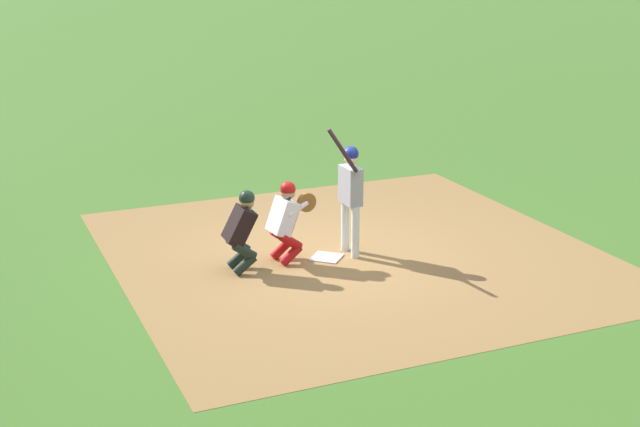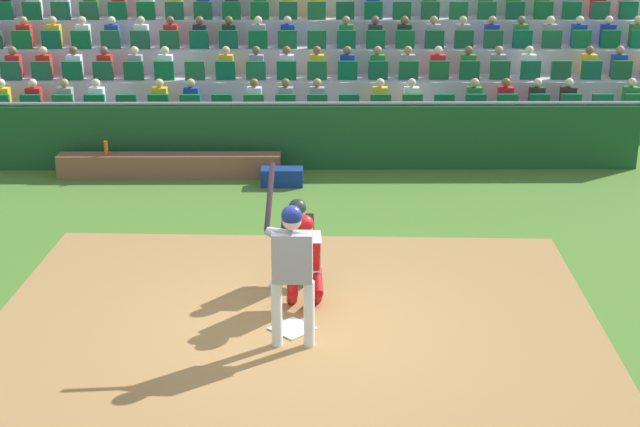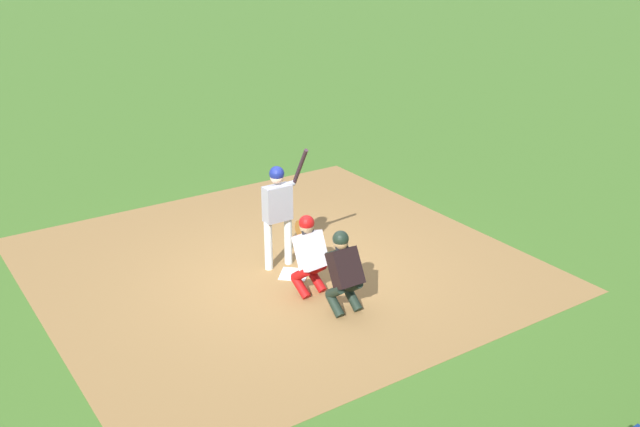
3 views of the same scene
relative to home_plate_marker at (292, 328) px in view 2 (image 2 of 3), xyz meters
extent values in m
plane|color=#416C25|center=(0.00, 0.00, -0.02)|extent=(160.00, 160.00, 0.00)
cube|color=olive|center=(0.00, 0.50, -0.01)|extent=(7.90, 7.71, 0.01)
cube|color=white|center=(0.00, 0.00, 0.00)|extent=(0.62, 0.62, 0.02)
cylinder|color=silver|center=(-0.21, 0.43, 0.40)|extent=(0.13, 0.13, 0.84)
cylinder|color=silver|center=(0.17, 0.41, 0.40)|extent=(0.13, 0.13, 0.84)
cube|color=gray|center=(-0.02, 0.42, 1.12)|extent=(0.47, 0.24, 0.59)
sphere|color=beige|center=(-0.02, 0.42, 1.56)|extent=(0.22, 0.22, 0.22)
sphere|color=navy|center=(-0.02, 0.42, 1.62)|extent=(0.24, 0.24, 0.24)
cylinder|color=gray|center=(0.03, 0.39, 1.40)|extent=(0.50, 0.16, 0.14)
cylinder|color=gray|center=(0.22, 0.39, 1.40)|extent=(0.18, 0.15, 0.13)
cylinder|color=black|center=(0.24, 0.14, 1.76)|extent=(0.13, 0.50, 0.71)
sphere|color=black|center=(0.27, 0.36, 1.42)|extent=(0.06, 0.06, 0.06)
cylinder|color=#AF1010|center=(-0.31, -0.64, 0.14)|extent=(0.16, 0.39, 0.34)
cylinder|color=#AF1010|center=(-0.31, -0.64, 0.36)|extent=(0.16, 0.39, 0.33)
cylinder|color=#AF1010|center=(0.01, -0.62, 0.14)|extent=(0.16, 0.39, 0.34)
cylinder|color=#AF1010|center=(0.01, -0.62, 0.36)|extent=(0.16, 0.39, 0.33)
cube|color=silver|center=(-0.14, -0.68, 0.72)|extent=(0.45, 0.45, 0.60)
cube|color=#AF1010|center=(-0.15, -0.56, 0.72)|extent=(0.39, 0.23, 0.45)
sphere|color=#A1815C|center=(-0.15, -0.58, 1.09)|extent=(0.22, 0.22, 0.22)
cube|color=black|center=(-0.15, -0.58, 1.09)|extent=(0.20, 0.12, 0.20)
sphere|color=#AF1010|center=(-0.15, -0.58, 1.15)|extent=(0.24, 0.24, 0.24)
cylinder|color=brown|center=(-0.04, -0.32, 0.93)|extent=(0.09, 0.30, 0.30)
cylinder|color=silver|center=(0.00, -0.49, 0.86)|extent=(0.18, 0.40, 0.22)
cylinder|color=black|center=(-0.22, -1.39, 0.14)|extent=(0.16, 0.39, 0.34)
cylinder|color=black|center=(-0.22, -1.39, 0.36)|extent=(0.16, 0.39, 0.33)
cylinder|color=black|center=(0.10, -1.41, 0.14)|extent=(0.16, 0.39, 0.34)
cylinder|color=black|center=(0.10, -1.41, 0.36)|extent=(0.16, 0.39, 0.33)
cube|color=black|center=(-0.06, -1.42, 0.71)|extent=(0.45, 0.50, 0.60)
cube|color=black|center=(-0.05, -1.31, 0.71)|extent=(0.40, 0.28, 0.43)
sphere|color=#A3794F|center=(-0.05, -1.29, 1.06)|extent=(0.22, 0.22, 0.22)
cube|color=black|center=(-0.05, -1.29, 1.06)|extent=(0.21, 0.14, 0.19)
sphere|color=black|center=(-0.05, -1.29, 1.12)|extent=(0.24, 0.24, 0.24)
cube|color=#174821|center=(0.00, -6.90, 0.60)|extent=(13.03, 0.24, 1.24)
cylinder|color=gray|center=(0.00, -6.90, 1.26)|extent=(13.03, 0.07, 0.07)
cube|color=brown|center=(2.44, -6.35, 0.20)|extent=(4.17, 0.40, 0.44)
cylinder|color=#D04B15|center=(3.60, -6.29, 0.56)|extent=(0.07, 0.07, 0.27)
cube|color=navy|center=(0.32, -5.80, 0.15)|extent=(0.76, 0.36, 0.32)
cube|color=#A19EA0|center=(0.00, -9.37, 0.25)|extent=(17.42, 1.00, 0.54)
cube|color=#0F562C|center=(-7.20, -9.22, 0.73)|extent=(0.44, 0.10, 0.42)
cube|color=#2C7037|center=(-7.20, -9.47, 0.78)|extent=(0.32, 0.22, 0.52)
sphere|color=#D7AF8D|center=(-7.20, -9.47, 1.14)|extent=(0.19, 0.19, 0.19)
cube|color=#0D5337|center=(-6.51, -9.22, 0.73)|extent=(0.44, 0.10, 0.42)
cube|color=#0E5131|center=(-5.83, -9.22, 0.73)|extent=(0.44, 0.10, 0.42)
cube|color=#2A2322|center=(-5.83, -9.47, 0.78)|extent=(0.32, 0.22, 0.52)
sphere|color=beige|center=(-5.83, -9.47, 1.14)|extent=(0.19, 0.19, 0.19)
cube|color=#0B4F37|center=(-5.14, -9.22, 0.73)|extent=(0.44, 0.10, 0.42)
cube|color=#232D22|center=(-5.14, -9.47, 0.78)|extent=(0.32, 0.22, 0.52)
sphere|color=beige|center=(-5.14, -9.47, 1.14)|extent=(0.19, 0.19, 0.19)
cube|color=#0D5532|center=(-4.46, -9.22, 0.73)|extent=(0.44, 0.10, 0.42)
cube|color=red|center=(-4.46, -9.47, 0.78)|extent=(0.32, 0.22, 0.52)
sphere|color=brown|center=(-4.46, -9.47, 1.14)|extent=(0.19, 0.19, 0.19)
cube|color=#0E4F36|center=(-3.77, -9.22, 0.73)|extent=(0.44, 0.10, 0.42)
cube|color=#277130|center=(-3.77, -9.47, 0.78)|extent=(0.32, 0.22, 0.52)
sphere|color=tan|center=(-3.77, -9.47, 1.14)|extent=(0.19, 0.19, 0.19)
cube|color=#0A5232|center=(-3.09, -9.22, 0.73)|extent=(0.44, 0.10, 0.42)
cube|color=#15542B|center=(-2.40, -9.22, 0.73)|extent=(0.44, 0.10, 0.42)
cube|color=white|center=(-2.40, -9.47, 0.78)|extent=(0.32, 0.22, 0.52)
sphere|color=beige|center=(-2.40, -9.47, 1.14)|extent=(0.19, 0.19, 0.19)
cube|color=#17522E|center=(-1.71, -9.22, 0.73)|extent=(0.44, 0.10, 0.42)
cube|color=gold|center=(-1.71, -9.47, 0.78)|extent=(0.32, 0.22, 0.52)
sphere|color=beige|center=(-1.71, -9.47, 1.14)|extent=(0.19, 0.19, 0.19)
cube|color=#0D4F37|center=(-1.03, -9.22, 0.73)|extent=(0.44, 0.10, 0.42)
cube|color=#134E33|center=(-0.34, -9.22, 0.73)|extent=(0.44, 0.10, 0.42)
cube|color=gray|center=(-0.34, -9.47, 0.78)|extent=(0.32, 0.22, 0.52)
sphere|color=#A97E56|center=(-0.34, -9.47, 1.14)|extent=(0.19, 0.19, 0.19)
cube|color=#0B5A2D|center=(0.34, -9.22, 0.73)|extent=(0.44, 0.10, 0.42)
cube|color=gray|center=(0.34, -9.47, 0.78)|extent=(0.32, 0.22, 0.52)
sphere|color=brown|center=(0.34, -9.47, 1.14)|extent=(0.19, 0.19, 0.19)
cube|color=#145C2A|center=(1.03, -9.22, 0.73)|extent=(0.44, 0.10, 0.42)
cube|color=silver|center=(1.03, -9.47, 0.78)|extent=(0.32, 0.22, 0.52)
sphere|color=brown|center=(1.03, -9.47, 1.14)|extent=(0.19, 0.19, 0.19)
cube|color=#0A512E|center=(1.71, -9.22, 0.73)|extent=(0.44, 0.10, 0.42)
cube|color=#105638|center=(2.40, -9.22, 0.73)|extent=(0.44, 0.10, 0.42)
cube|color=navy|center=(2.40, -9.47, 0.78)|extent=(0.32, 0.22, 0.52)
sphere|color=tan|center=(2.40, -9.47, 1.14)|extent=(0.19, 0.19, 0.19)
cube|color=#095229|center=(3.09, -9.22, 0.73)|extent=(0.44, 0.10, 0.42)
cube|color=gold|center=(3.09, -9.47, 0.78)|extent=(0.32, 0.22, 0.52)
sphere|color=#D8AD7C|center=(3.09, -9.47, 1.14)|extent=(0.19, 0.19, 0.19)
cube|color=#0E4F33|center=(3.77, -9.22, 0.73)|extent=(0.44, 0.10, 0.42)
cube|color=#085330|center=(4.46, -9.22, 0.73)|extent=(0.44, 0.10, 0.42)
cube|color=white|center=(4.46, -9.47, 0.78)|extent=(0.32, 0.22, 0.52)
sphere|color=beige|center=(4.46, -9.47, 1.14)|extent=(0.19, 0.19, 0.19)
cube|color=#115931|center=(5.14, -9.22, 0.73)|extent=(0.44, 0.10, 0.42)
cube|color=gray|center=(5.14, -9.47, 0.78)|extent=(0.32, 0.22, 0.52)
sphere|color=#A87F5A|center=(5.14, -9.47, 1.14)|extent=(0.19, 0.19, 0.19)
cube|color=#0B4E35|center=(5.83, -9.22, 0.73)|extent=(0.44, 0.10, 0.42)
cube|color=red|center=(5.83, -9.47, 0.78)|extent=(0.32, 0.22, 0.52)
sphere|color=beige|center=(5.83, -9.47, 1.14)|extent=(0.19, 0.19, 0.19)
cube|color=gold|center=(6.51, -9.47, 0.78)|extent=(0.32, 0.22, 0.52)
sphere|color=beige|center=(6.51, -9.47, 1.14)|extent=(0.19, 0.19, 0.19)
cube|color=#A19EA0|center=(0.00, -10.37, 0.52)|extent=(17.42, 1.00, 1.08)
cube|color=#154F2B|center=(-7.20, -10.22, 1.27)|extent=(0.44, 0.10, 0.42)
cube|color=navy|center=(-7.20, -10.47, 1.32)|extent=(0.32, 0.22, 0.52)
sphere|color=#A67950|center=(-7.20, -10.47, 1.68)|extent=(0.19, 0.19, 0.19)
cube|color=#0F5337|center=(-6.51, -10.22, 1.27)|extent=(0.44, 0.10, 0.42)
cube|color=gold|center=(-6.51, -10.47, 1.32)|extent=(0.32, 0.22, 0.52)
sphere|color=brown|center=(-6.51, -10.47, 1.68)|extent=(0.19, 0.19, 0.19)
cube|color=#174F2C|center=(-5.83, -10.22, 1.27)|extent=(0.44, 0.10, 0.42)
cube|color=#0E5335|center=(-5.14, -10.22, 1.27)|extent=(0.44, 0.10, 0.42)
cube|color=silver|center=(-5.14, -10.47, 1.32)|extent=(0.32, 0.22, 0.52)
sphere|color=beige|center=(-5.14, -10.47, 1.68)|extent=(0.19, 0.19, 0.19)
cube|color=#14582D|center=(-4.46, -10.22, 1.27)|extent=(0.44, 0.10, 0.42)
cube|color=gray|center=(-4.46, -10.47, 1.32)|extent=(0.32, 0.22, 0.52)
sphere|color=#A3835F|center=(-4.46, -10.47, 1.68)|extent=(0.19, 0.19, 0.19)
cube|color=#0F532A|center=(-3.77, -10.22, 1.27)|extent=(0.44, 0.10, 0.42)
cube|color=#2D7030|center=(-3.77, -10.47, 1.32)|extent=(0.32, 0.22, 0.52)
sphere|color=brown|center=(-3.77, -10.47, 1.68)|extent=(0.19, 0.19, 0.19)
cube|color=#145A29|center=(-3.09, -10.22, 1.27)|extent=(0.44, 0.10, 0.42)
cube|color=red|center=(-3.09, -10.47, 1.32)|extent=(0.32, 0.22, 0.52)
sphere|color=beige|center=(-3.09, -10.47, 1.68)|extent=(0.19, 0.19, 0.19)
cube|color=#0F532B|center=(-2.40, -10.22, 1.27)|extent=(0.44, 0.10, 0.42)
cube|color=#939695|center=(-2.40, -10.47, 1.32)|extent=(0.32, 0.22, 0.52)
sphere|color=#AD7B4D|center=(-2.40, -10.47, 1.68)|extent=(0.19, 0.19, 0.19)
cube|color=#0D4F34|center=(-1.71, -10.22, 1.27)|extent=(0.44, 0.10, 0.42)
cube|color=#26782E|center=(-1.71, -10.47, 1.32)|extent=(0.32, 0.22, 0.52)
sphere|color=#AF795A|center=(-1.71, -10.47, 1.68)|extent=(0.19, 0.19, 0.19)
cube|color=#0A5B34|center=(-1.03, -10.22, 1.27)|extent=(0.44, 0.10, 0.42)
cube|color=navy|center=(-1.03, -10.47, 1.32)|extent=(0.32, 0.22, 0.52)
sphere|color=brown|center=(-1.03, -10.47, 1.68)|extent=(0.19, 0.19, 0.19)
cube|color=#135B33|center=(-0.34, -10.22, 1.27)|extent=(0.44, 0.10, 0.42)
cube|color=gold|center=(-0.34, -10.47, 1.32)|extent=(0.32, 0.22, 0.52)
sphere|color=brown|center=(-0.34, -10.47, 1.68)|extent=(0.19, 0.19, 0.19)
cube|color=#0A592F|center=(0.34, -10.22, 1.27)|extent=(0.44, 0.10, 0.42)
cube|color=silver|center=(0.34, -10.47, 1.32)|extent=(0.32, 0.22, 0.52)
sphere|color=brown|center=(0.34, -10.47, 1.68)|extent=(0.19, 0.19, 0.19)
cube|color=#155D32|center=(1.03, -10.22, 1.27)|extent=(0.44, 0.10, 0.42)
cube|color=gray|center=(1.03, -10.47, 1.32)|extent=(0.32, 0.22, 0.52)
sphere|color=brown|center=(1.03, -10.47, 1.68)|extent=(0.19, 0.19, 0.19)
cube|color=#0A5636|center=(1.71, -10.22, 1.27)|extent=(0.44, 0.10, 0.42)
cube|color=gold|center=(1.71, -10.47, 1.32)|extent=(0.32, 0.22, 0.52)
sphere|color=tan|center=(1.71, -10.47, 1.68)|extent=(0.19, 0.19, 0.19)
cube|color=#175C30|center=(2.40, -10.22, 1.27)|extent=(0.44, 0.10, 0.42)
cube|color=#095B2F|center=(3.09, -10.22, 1.27)|extent=(0.44, 0.10, 0.42)
cube|color=white|center=(3.09, -10.47, 1.32)|extent=(0.32, 0.22, 0.52)
sphere|color=beige|center=(3.09, -10.47, 1.68)|extent=(0.19, 0.19, 0.19)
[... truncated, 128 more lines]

